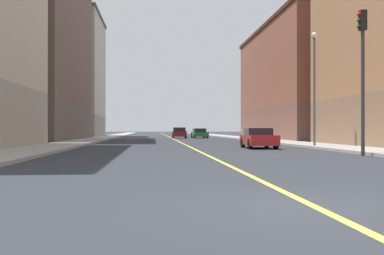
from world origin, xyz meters
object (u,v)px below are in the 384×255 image
Objects in this scene: car_red at (259,138)px; car_green at (199,133)px; building_left_mid at (306,83)px; traffic_light_left_near at (362,63)px; building_right_distant at (65,76)px; building_right_midblock at (25,41)px; car_maroon at (179,133)px; street_lamp_left_near at (314,77)px.

car_red is 0.91× the size of car_green.
car_green is at bearing 147.49° from building_left_mid.
traffic_light_left_near is at bearing -105.43° from building_left_mid.
building_right_distant is (-31.80, 17.19, 2.56)m from building_left_mid.
building_right_midblock is at bearing -90.00° from building_right_distant.
car_green is at bearing 94.37° from traffic_light_left_near.
building_right_midblock is 37.32m from traffic_light_left_near.
car_maroon reaches higher than car_red.
car_green is at bearing 97.36° from street_lamp_left_near.
car_green is at bearing 30.38° from building_right_midblock.
building_left_mid is 25.44m from street_lamp_left_near.
car_maroon is (-6.81, 31.84, -3.88)m from street_lamp_left_near.
building_left_mid reaches higher than car_maroon.
building_right_distant reaches higher than car_maroon.
car_green is (-0.35, 32.11, -0.00)m from car_red.
building_left_mid is at bearing 71.57° from street_lamp_left_near.
street_lamp_left_near is at bearing -40.37° from building_right_midblock.
building_right_midblock is 5.59× the size of car_maroon.
car_red is at bearing -45.75° from building_right_midblock.
building_right_midblock is 1.20× the size of building_right_distant.
building_right_distant reaches higher than car_red.
building_right_midblock is (-31.80, -3.82, 3.76)m from building_left_mid.
traffic_light_left_near is 1.48× the size of car_green.
traffic_light_left_near is at bearing -71.75° from car_red.
car_red is (20.04, -41.58, -8.68)m from building_right_distant.
street_lamp_left_near is at bearing -77.92° from car_maroon.
car_red is (-3.75, -0.35, -3.94)m from street_lamp_left_near.
car_maroon is at bearing 98.15° from traffic_light_left_near.
street_lamp_left_near is 1.82× the size of car_red.
street_lamp_left_near is at bearing 83.31° from traffic_light_left_near.
building_right_distant is 55.08m from traffic_light_left_near.
traffic_light_left_near is 40.69m from car_green.
car_maroon is at bearing -28.96° from building_right_distant.
traffic_light_left_near is 1.63× the size of car_maroon.
car_green is (-3.09, 40.42, -3.57)m from traffic_light_left_near.
building_right_distant is at bearing 154.31° from car_green.
street_lamp_left_near is at bearing -108.43° from building_left_mid.
building_right_midblock reaches higher than car_red.
car_red is at bearing -89.37° from car_green.
street_lamp_left_near reaches higher than car_green.
building_left_mid is 34.02m from traffic_light_left_near.
car_red is (-11.76, -24.39, -6.12)m from building_left_mid.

